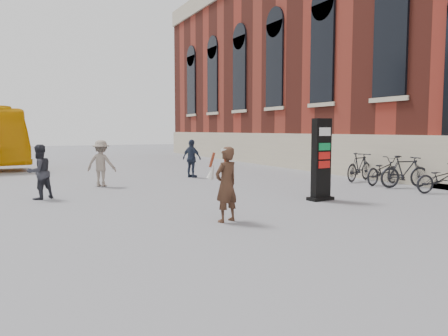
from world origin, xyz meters
name	(u,v)px	position (x,y,z in m)	size (l,w,h in m)	color
ground	(203,225)	(0.00, 0.00, 0.00)	(100.00, 100.00, 0.00)	#9E9EA3
info_pylon	(321,160)	(4.29, 1.51, 1.15)	(0.77, 0.43, 2.31)	black
woman	(226,183)	(0.58, 0.08, 0.84)	(0.74, 0.70, 1.63)	#392519
pedestrian_a	(39,172)	(-2.84, 5.21, 0.79)	(0.77, 0.60, 1.58)	#2C2D35
pedestrian_b	(101,163)	(-0.69, 7.37, 0.82)	(1.05, 0.61, 1.63)	gray
pedestrian_c	(192,159)	(3.24, 8.62, 0.80)	(0.93, 0.39, 1.59)	#2A3348
bike_4	(441,179)	(8.60, 0.95, 0.46)	(0.61, 1.75, 0.92)	black
bike_5	(405,172)	(8.60, 2.36, 0.56)	(0.52, 1.86, 1.12)	black
bike_6	(383,171)	(8.60, 3.35, 0.50)	(0.67, 1.92, 1.01)	black
bike_7	(359,167)	(8.60, 4.54, 0.56)	(0.52, 1.86, 1.12)	black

